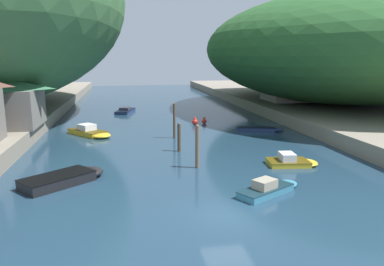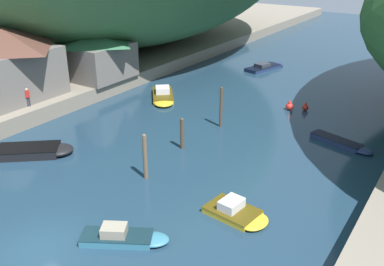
{
  "view_description": "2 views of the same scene",
  "coord_description": "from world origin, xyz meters",
  "px_view_note": "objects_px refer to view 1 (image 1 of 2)",
  "views": [
    {
      "loc": [
        -5.17,
        -17.96,
        8.22
      ],
      "look_at": [
        0.88,
        15.35,
        1.35
      ],
      "focal_mm": 35.0,
      "sensor_mm": 36.0,
      "label": 1
    },
    {
      "loc": [
        16.96,
        -11.0,
        14.8
      ],
      "look_at": [
        -0.23,
        15.01,
        1.03
      ],
      "focal_mm": 40.0,
      "sensor_mm": 36.0,
      "label": 2
    }
  ],
  "objects_px": {
    "boat_near_quay": "(271,188)",
    "boat_small_dinghy": "(292,161)",
    "right_bank_cottage": "(285,83)",
    "channel_buoy_far": "(204,121)",
    "boat_red_skiff": "(91,132)",
    "boathouse_shed": "(2,102)",
    "channel_buoy_near": "(195,121)",
    "boat_navy_launch": "(67,178)",
    "boat_white_cruiser": "(262,129)",
    "boat_cabin_cruiser": "(126,110)"
  },
  "relations": [
    {
      "from": "channel_buoy_near",
      "to": "channel_buoy_far",
      "type": "xyz_separation_m",
      "value": [
        1.34,
        0.76,
        -0.07
      ]
    },
    {
      "from": "boat_near_quay",
      "to": "boat_small_dinghy",
      "type": "distance_m",
      "value": 6.73
    },
    {
      "from": "boat_near_quay",
      "to": "boat_small_dinghy",
      "type": "bearing_deg",
      "value": 113.69
    },
    {
      "from": "boathouse_shed",
      "to": "channel_buoy_far",
      "type": "bearing_deg",
      "value": 16.3
    },
    {
      "from": "right_bank_cottage",
      "to": "boat_white_cruiser",
      "type": "relative_size",
      "value": 1.4
    },
    {
      "from": "right_bank_cottage",
      "to": "boat_small_dinghy",
      "type": "xyz_separation_m",
      "value": [
        -12.29,
        -29.48,
        -3.93
      ]
    },
    {
      "from": "boat_small_dinghy",
      "to": "right_bank_cottage",
      "type": "bearing_deg",
      "value": 164.22
    },
    {
      "from": "channel_buoy_far",
      "to": "channel_buoy_near",
      "type": "bearing_deg",
      "value": -150.38
    },
    {
      "from": "channel_buoy_near",
      "to": "boat_cabin_cruiser",
      "type": "bearing_deg",
      "value": 122.82
    },
    {
      "from": "boat_cabin_cruiser",
      "to": "boat_red_skiff",
      "type": "bearing_deg",
      "value": -87.68
    },
    {
      "from": "boat_white_cruiser",
      "to": "boat_red_skiff",
      "type": "height_order",
      "value": "boat_red_skiff"
    },
    {
      "from": "boat_white_cruiser",
      "to": "channel_buoy_near",
      "type": "xyz_separation_m",
      "value": [
        -6.68,
        5.32,
        0.22
      ]
    },
    {
      "from": "boat_white_cruiser",
      "to": "boathouse_shed",
      "type": "bearing_deg",
      "value": -73.5
    },
    {
      "from": "boat_red_skiff",
      "to": "channel_buoy_far",
      "type": "relative_size",
      "value": 6.35
    },
    {
      "from": "boat_small_dinghy",
      "to": "channel_buoy_near",
      "type": "bearing_deg",
      "value": -160.54
    },
    {
      "from": "boat_small_dinghy",
      "to": "boathouse_shed",
      "type": "bearing_deg",
      "value": -111.29
    },
    {
      "from": "boat_navy_launch",
      "to": "boat_small_dinghy",
      "type": "xyz_separation_m",
      "value": [
        16.61,
        1.18,
        -0.05
      ]
    },
    {
      "from": "boat_near_quay",
      "to": "channel_buoy_far",
      "type": "relative_size",
      "value": 5.33
    },
    {
      "from": "boat_near_quay",
      "to": "channel_buoy_far",
      "type": "bearing_deg",
      "value": 147.37
    },
    {
      "from": "channel_buoy_far",
      "to": "boat_white_cruiser",
      "type": "bearing_deg",
      "value": -48.73
    },
    {
      "from": "boat_navy_launch",
      "to": "boat_white_cruiser",
      "type": "bearing_deg",
      "value": 87.65
    },
    {
      "from": "boat_white_cruiser",
      "to": "boat_navy_launch",
      "type": "distance_m",
      "value": 24.0
    },
    {
      "from": "boat_red_skiff",
      "to": "right_bank_cottage",
      "type": "bearing_deg",
      "value": 168.75
    },
    {
      "from": "boat_red_skiff",
      "to": "channel_buoy_near",
      "type": "bearing_deg",
      "value": 160.33
    },
    {
      "from": "boathouse_shed",
      "to": "channel_buoy_far",
      "type": "distance_m",
      "value": 22.84
    },
    {
      "from": "right_bank_cottage",
      "to": "boat_red_skiff",
      "type": "relative_size",
      "value": 1.3
    },
    {
      "from": "boathouse_shed",
      "to": "channel_buoy_near",
      "type": "height_order",
      "value": "boathouse_shed"
    },
    {
      "from": "boat_navy_launch",
      "to": "boat_small_dinghy",
      "type": "bearing_deg",
      "value": 54.49
    },
    {
      "from": "boat_small_dinghy",
      "to": "channel_buoy_far",
      "type": "bearing_deg",
      "value": -164.84
    },
    {
      "from": "boat_small_dinghy",
      "to": "channel_buoy_far",
      "type": "xyz_separation_m",
      "value": [
        -2.84,
        19.42,
        0.06
      ]
    },
    {
      "from": "boat_white_cruiser",
      "to": "channel_buoy_far",
      "type": "xyz_separation_m",
      "value": [
        -5.34,
        6.09,
        0.15
      ]
    },
    {
      "from": "boat_near_quay",
      "to": "channel_buoy_near",
      "type": "bearing_deg",
      "value": 150.47
    },
    {
      "from": "boathouse_shed",
      "to": "channel_buoy_far",
      "type": "xyz_separation_m",
      "value": [
        21.65,
        6.33,
        -3.59
      ]
    },
    {
      "from": "boat_navy_launch",
      "to": "boat_small_dinghy",
      "type": "relative_size",
      "value": 1.41
    },
    {
      "from": "boathouse_shed",
      "to": "boat_red_skiff",
      "type": "relative_size",
      "value": 1.27
    },
    {
      "from": "channel_buoy_near",
      "to": "channel_buoy_far",
      "type": "height_order",
      "value": "channel_buoy_near"
    },
    {
      "from": "boat_white_cruiser",
      "to": "boat_near_quay",
      "type": "relative_size",
      "value": 1.11
    },
    {
      "from": "boat_cabin_cruiser",
      "to": "channel_buoy_near",
      "type": "height_order",
      "value": "channel_buoy_near"
    },
    {
      "from": "boathouse_shed",
      "to": "channel_buoy_near",
      "type": "bearing_deg",
      "value": 15.33
    },
    {
      "from": "channel_buoy_near",
      "to": "boathouse_shed",
      "type": "bearing_deg",
      "value": -164.67
    },
    {
      "from": "boat_navy_launch",
      "to": "boat_near_quay",
      "type": "bearing_deg",
      "value": 31.87
    },
    {
      "from": "boat_near_quay",
      "to": "channel_buoy_near",
      "type": "distance_m",
      "value": 24.08
    },
    {
      "from": "boat_red_skiff",
      "to": "boat_navy_launch",
      "type": "xyz_separation_m",
      "value": [
        -0.27,
        -15.56,
        -0.01
      ]
    },
    {
      "from": "right_bank_cottage",
      "to": "boat_red_skiff",
      "type": "xyz_separation_m",
      "value": [
        -28.62,
        -15.1,
        -3.87
      ]
    },
    {
      "from": "right_bank_cottage",
      "to": "channel_buoy_far",
      "type": "distance_m",
      "value": 18.57
    },
    {
      "from": "boat_white_cruiser",
      "to": "boat_cabin_cruiser",
      "type": "relative_size",
      "value": 0.81
    },
    {
      "from": "boat_small_dinghy",
      "to": "channel_buoy_near",
      "type": "xyz_separation_m",
      "value": [
        -4.18,
        18.66,
        0.13
      ]
    },
    {
      "from": "boat_red_skiff",
      "to": "boat_small_dinghy",
      "type": "bearing_deg",
      "value": 99.58
    },
    {
      "from": "boathouse_shed",
      "to": "boat_white_cruiser",
      "type": "bearing_deg",
      "value": 0.52
    },
    {
      "from": "boat_cabin_cruiser",
      "to": "boat_navy_launch",
      "type": "xyz_separation_m",
      "value": [
        -4.18,
        -32.63,
        0.07
      ]
    }
  ]
}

